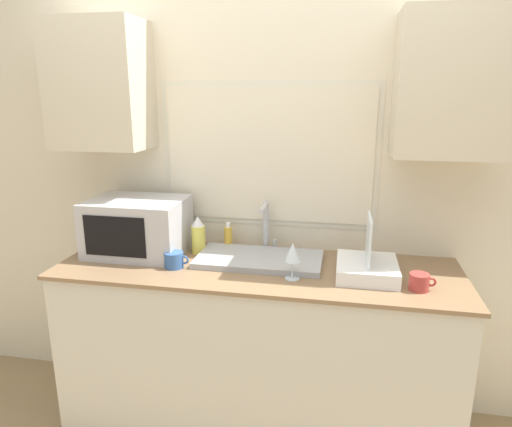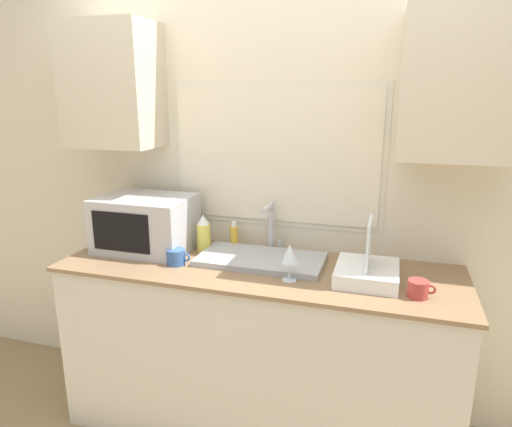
{
  "view_description": "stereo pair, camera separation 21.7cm",
  "coord_description": "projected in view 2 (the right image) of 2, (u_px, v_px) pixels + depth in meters",
  "views": [
    {
      "loc": [
        0.4,
        -1.78,
        1.76
      ],
      "look_at": [
        0.0,
        0.28,
        1.2
      ],
      "focal_mm": 32.0,
      "sensor_mm": 36.0,
      "label": 1
    },
    {
      "loc": [
        0.61,
        -1.73,
        1.76
      ],
      "look_at": [
        0.0,
        0.28,
        1.2
      ],
      "focal_mm": 32.0,
      "sensor_mm": 36.0,
      "label": 2
    }
  ],
  "objects": [
    {
      "name": "countertop",
      "position": [
        258.0,
        348.0,
        2.39
      ],
      "size": [
        1.99,
        0.65,
        0.92
      ],
      "color": "beige",
      "rests_on": "ground_plane"
    },
    {
      "name": "dish_rack",
      "position": [
        367.0,
        271.0,
        2.09
      ],
      "size": [
        0.28,
        0.31,
        0.29
      ],
      "color": "white",
      "rests_on": "countertop"
    },
    {
      "name": "sink_basin",
      "position": [
        261.0,
        259.0,
        2.32
      ],
      "size": [
        0.63,
        0.33,
        0.03
      ],
      "color": "#9EA0A5",
      "rests_on": "countertop"
    },
    {
      "name": "faucet",
      "position": [
        271.0,
        223.0,
        2.44
      ],
      "size": [
        0.08,
        0.17,
        0.27
      ],
      "color": "#B7B7BC",
      "rests_on": "countertop"
    },
    {
      "name": "mug_by_rack",
      "position": [
        418.0,
        289.0,
        1.92
      ],
      "size": [
        0.12,
        0.09,
        0.08
      ],
      "color": "#A53833",
      "rests_on": "countertop"
    },
    {
      "name": "soap_bottle",
      "position": [
        234.0,
        236.0,
        2.53
      ],
      "size": [
        0.04,
        0.04,
        0.15
      ],
      "color": "gold",
      "rests_on": "countertop"
    },
    {
      "name": "mug_near_sink",
      "position": [
        176.0,
        257.0,
        2.28
      ],
      "size": [
        0.12,
        0.09,
        0.08
      ],
      "color": "#335999",
      "rests_on": "countertop"
    },
    {
      "name": "wall_back",
      "position": [
        274.0,
        164.0,
        2.43
      ],
      "size": [
        6.0,
        0.38,
        2.6
      ],
      "color": "beige",
      "rests_on": "ground_plane"
    },
    {
      "name": "spray_bottle",
      "position": [
        204.0,
        234.0,
        2.46
      ],
      "size": [
        0.07,
        0.07,
        0.21
      ],
      "color": "#D8CC4C",
      "rests_on": "countertop"
    },
    {
      "name": "microwave",
      "position": [
        145.0,
        223.0,
        2.48
      ],
      "size": [
        0.5,
        0.37,
        0.29
      ],
      "color": "#B2B2B7",
      "rests_on": "countertop"
    },
    {
      "name": "wine_glass",
      "position": [
        290.0,
        254.0,
        2.07
      ],
      "size": [
        0.08,
        0.08,
        0.18
      ],
      "color": "silver",
      "rests_on": "countertop"
    }
  ]
}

